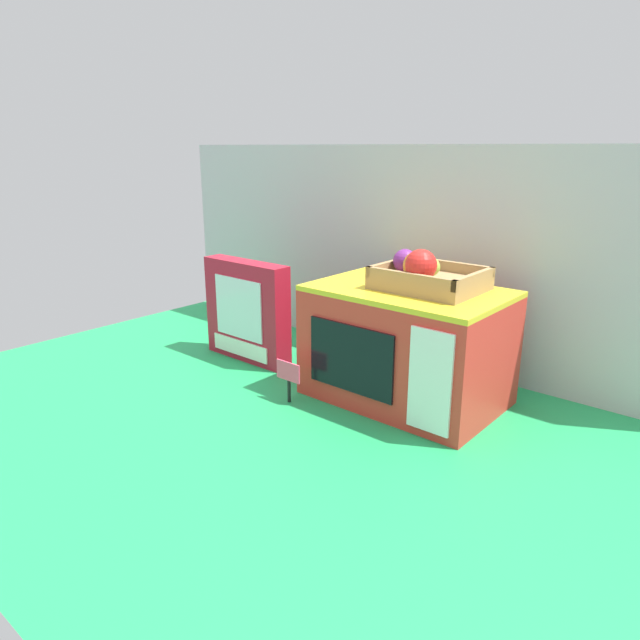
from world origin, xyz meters
name	(u,v)px	position (x,y,z in m)	size (l,w,h in m)	color
ground_plane	(321,380)	(0.00, 0.00, 0.00)	(1.70, 1.70, 0.00)	#219E54
display_back_panel	(391,252)	(0.00, 0.30, 0.29)	(1.61, 0.03, 0.58)	#B7BABF
toy_microwave	(406,345)	(0.22, 0.05, 0.13)	(0.43, 0.29, 0.27)	red
food_groups_crate	(425,274)	(0.25, 0.06, 0.30)	(0.22, 0.18, 0.10)	#A37F51
cookie_set_box	(247,311)	(-0.26, -0.01, 0.14)	(0.28, 0.06, 0.28)	#B2192D
price_sign	(288,376)	(0.03, -0.15, 0.07)	(0.07, 0.01, 0.10)	black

